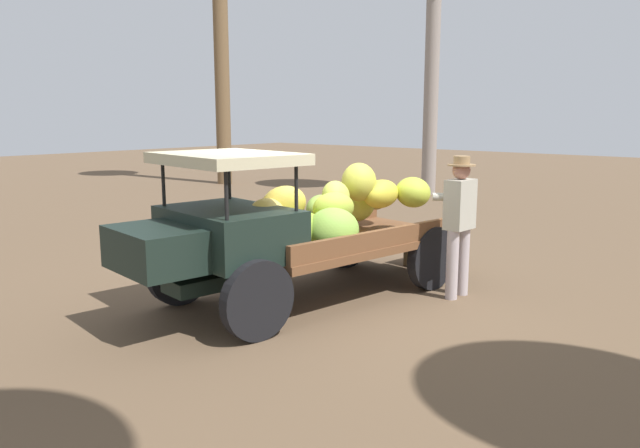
% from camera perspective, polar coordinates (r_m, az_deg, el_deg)
% --- Properties ---
extents(ground_plane, '(60.00, 60.00, 0.00)m').
position_cam_1_polar(ground_plane, '(7.89, -0.31, -6.57)').
color(ground_plane, brown).
extents(truck, '(4.60, 2.23, 1.86)m').
position_cam_1_polar(truck, '(7.40, -2.65, -0.35)').
color(truck, black).
rests_on(truck, ground).
extents(farmer, '(0.53, 0.46, 1.77)m').
position_cam_1_polar(farmer, '(7.78, 12.79, 0.58)').
color(farmer, '#B7A9AB').
rests_on(farmer, ground).
extents(wooden_crate, '(0.57, 0.53, 0.49)m').
position_cam_1_polar(wooden_crate, '(9.45, 9.86, -2.37)').
color(wooden_crate, olive).
rests_on(wooden_crate, ground).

